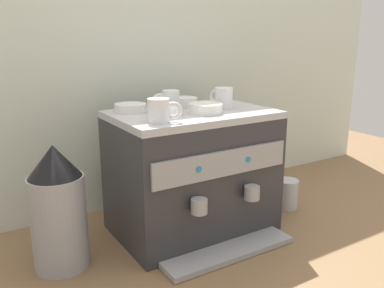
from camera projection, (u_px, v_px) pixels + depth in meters
name	position (u px, v px, depth m)	size (l,w,h in m)	color
ground_plane	(192.00, 227.00, 1.63)	(4.00, 4.00, 0.00)	brown
tiled_backsplash_wall	(148.00, 71.00, 1.78)	(2.80, 0.03, 1.19)	silver
espresso_machine	(193.00, 172.00, 1.57)	(0.59, 0.50, 0.47)	#2D2D33
ceramic_cup_0	(170.00, 100.00, 1.53)	(0.10, 0.06, 0.07)	white
ceramic_cup_1	(160.00, 110.00, 1.31)	(0.11, 0.08, 0.08)	white
ceramic_cup_2	(223.00, 98.00, 1.56)	(0.07, 0.11, 0.08)	white
ceramic_bowl_0	(205.00, 109.00, 1.47)	(0.12, 0.12, 0.04)	white
ceramic_bowl_1	(184.00, 102.00, 1.62)	(0.10, 0.10, 0.03)	white
ceramic_bowl_2	(130.00, 108.00, 1.49)	(0.12, 0.12, 0.03)	white
ceramic_bowl_3	(166.00, 111.00, 1.43)	(0.12, 0.12, 0.03)	white
coffee_grinder	(58.00, 209.00, 1.31)	(0.18, 0.18, 0.42)	#939399
milk_pitcher	(287.00, 194.00, 1.81)	(0.10, 0.10, 0.13)	#B7B7BC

